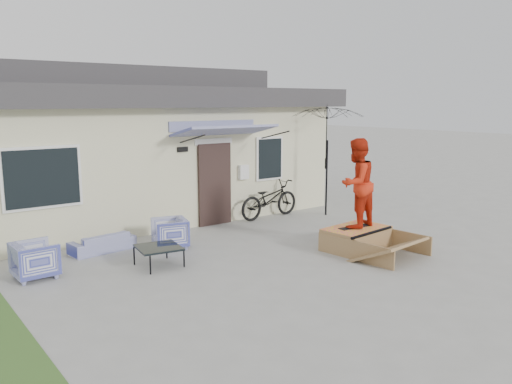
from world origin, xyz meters
TOP-DOWN VIEW (x-y plane):
  - ground at (0.00, 0.00)m, footprint 90.00×90.00m
  - house at (0.00, 7.99)m, footprint 10.80×8.49m
  - loveseat at (-2.24, 3.85)m, footprint 1.39×0.54m
  - armchair_left at (-3.81, 2.97)m, footprint 0.70×0.74m
  - armchair_right at (-0.96, 3.22)m, footprint 0.82×0.85m
  - coffee_table at (-1.74, 2.23)m, footprint 0.90×0.90m
  - bicycle at (2.62, 4.24)m, footprint 2.01×0.82m
  - patio_umbrella at (4.10, 3.54)m, footprint 2.22×2.10m
  - skate_ramp at (2.20, 0.72)m, footprint 1.55×1.97m
  - skateboard at (2.19, 0.76)m, footprint 0.81×0.26m
  - skater at (2.19, 0.76)m, footprint 1.03×0.86m

SIDE VIEW (x-z plane):
  - ground at x=0.00m, z-range 0.00..0.00m
  - coffee_table at x=-1.74m, z-range 0.00..0.39m
  - skate_ramp at x=2.20m, z-range 0.00..0.46m
  - loveseat at x=-2.24m, z-range 0.00..0.53m
  - armchair_right at x=-0.96m, z-range 0.00..0.72m
  - armchair_left at x=-3.81m, z-range 0.00..0.74m
  - skateboard at x=2.19m, z-range 0.46..0.51m
  - bicycle at x=2.62m, z-range 0.00..1.26m
  - skater at x=2.19m, z-range 0.51..2.42m
  - patio_umbrella at x=4.10m, z-range 0.65..2.85m
  - house at x=0.00m, z-range -0.11..3.99m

